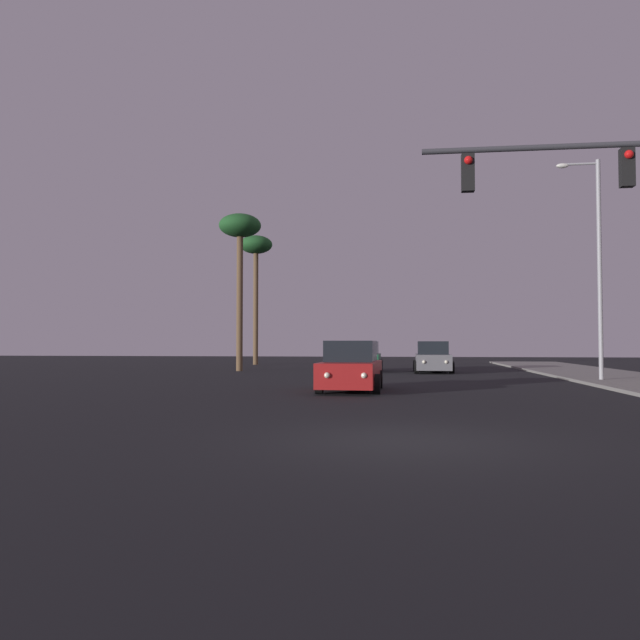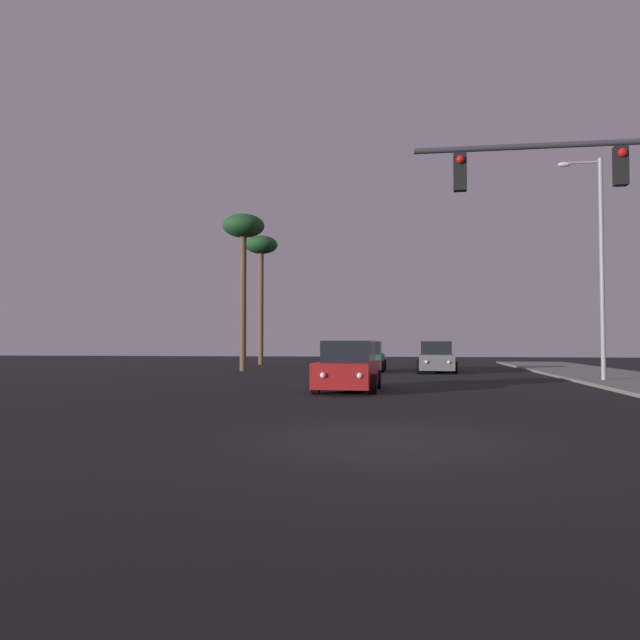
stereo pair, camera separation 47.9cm
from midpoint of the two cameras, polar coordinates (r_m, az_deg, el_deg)
ground_plane at (r=10.57m, az=7.45°, el=-10.89°), size 120.00×120.00×0.00m
car_green at (r=34.92m, az=4.70°, el=-3.46°), size 2.04×4.31×1.68m
car_grey at (r=34.21m, az=10.96°, el=-3.46°), size 2.04×4.32×1.68m
car_red at (r=20.97m, az=3.27°, el=-4.41°), size 2.04×4.34×1.68m
street_lamp at (r=27.84m, az=24.55°, el=5.34°), size 1.74×0.24×9.00m
palm_tree_mid at (r=36.18m, az=-6.63°, el=7.75°), size 2.40×2.40×8.95m
palm_tree_far at (r=46.16m, az=-5.10°, el=6.16°), size 2.40×2.40×9.45m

